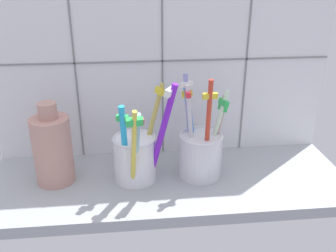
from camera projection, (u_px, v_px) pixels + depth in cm
name	position (u px, v px, depth cm)	size (l,w,h in cm)	color
counter_slab	(169.00, 184.00, 67.48)	(64.00, 22.00, 2.00)	#9EA3A8
tile_wall_back	(162.00, 50.00, 69.73)	(64.00, 2.20, 45.00)	white
toothbrush_cup_left	(136.00, 155.00, 65.14)	(11.16, 12.15, 18.60)	white
toothbrush_cup_right	(200.00, 151.00, 66.64)	(8.67, 8.20, 18.73)	silver
ceramic_vase	(53.00, 148.00, 64.28)	(6.63, 6.63, 14.61)	tan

